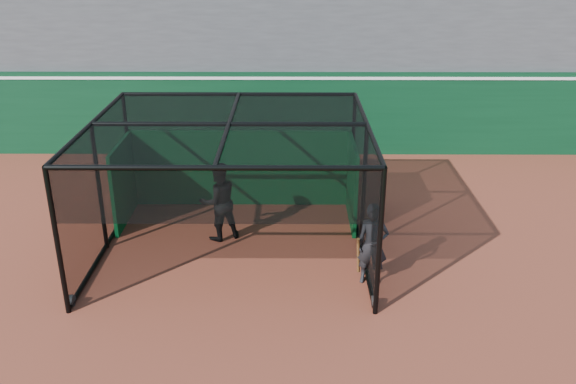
{
  "coord_description": "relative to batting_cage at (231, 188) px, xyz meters",
  "views": [
    {
      "loc": [
        1.2,
        -9.36,
        6.21
      ],
      "look_at": [
        1.14,
        2.0,
        1.4
      ],
      "focal_mm": 38.0,
      "sensor_mm": 36.0,
      "label": 1
    }
  ],
  "objects": [
    {
      "name": "on_deck_player",
      "position": [
        2.77,
        -1.39,
        -0.57
      ],
      "size": [
        0.66,
        0.5,
        1.62
      ],
      "color": "black",
      "rests_on": "ground"
    },
    {
      "name": "batting_cage",
      "position": [
        0.0,
        0.0,
        0.0
      ],
      "size": [
        5.56,
        4.98,
        2.76
      ],
      "color": "black",
      "rests_on": "ground"
    },
    {
      "name": "outfield_wall",
      "position": [
        0.03,
        6.26,
        -0.09
      ],
      "size": [
        50.0,
        0.5,
        2.5
      ],
      "color": "#09331A",
      "rests_on": "ground"
    },
    {
      "name": "ground",
      "position": [
        0.03,
        -2.24,
        -1.38
      ],
      "size": [
        120.0,
        120.0,
        0.0
      ],
      "primitive_type": "plane",
      "color": "brown",
      "rests_on": "ground"
    },
    {
      "name": "batter",
      "position": [
        -0.34,
        0.45,
        -0.49
      ],
      "size": [
        1.07,
        0.99,
        1.77
      ],
      "primitive_type": "imported",
      "rotation": [
        0.0,
        0.0,
        3.61
      ],
      "color": "black",
      "rests_on": "ground"
    }
  ]
}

